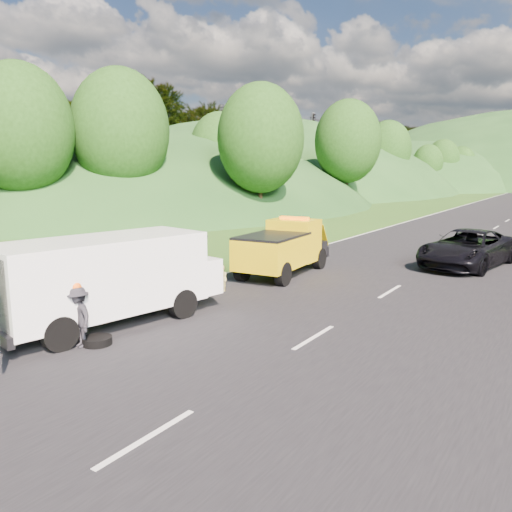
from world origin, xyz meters
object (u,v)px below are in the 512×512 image
Objects in this scene: child at (222,292)px; passing_suv at (466,267)px; worker at (80,347)px; woman at (188,294)px; white_van at (108,276)px; suitcase at (167,278)px; tow_truck at (284,247)px; spare_tire at (98,345)px.

passing_suv is at bearing 99.38° from child.
worker is at bearing -100.69° from passing_suv.
woman is 1.23m from child.
white_van reaches higher than woman.
white_van is 4.14m from woman.
passing_suv is at bearing 49.40° from suitcase.
white_van is 5.03m from child.
woman is 1.62× the size of child.
tow_truck is 8.64m from passing_suv.
child is at bearing 96.00° from white_van.
child is at bearing 109.02° from worker.
passing_suv is (5.87, 16.38, 0.00)m from worker.
passing_suv reaches higher than woman.
woman reaches higher than worker.
spare_tire is (3.15, -5.81, -0.30)m from suitcase.
suitcase reaches higher than child.
worker is 2.61× the size of suitcase.
white_van is 4.82× the size of woman.
suitcase is (-1.60, 0.61, 0.30)m from woman.
spare_tire is 0.12× the size of passing_suv.
woman reaches higher than spare_tire.
passing_suv is at bearing -30.43° from woman.
child is 0.16× the size of passing_suv.
suitcase is at bearing 118.44° from spare_tire.
spare_tire is 17.01m from passing_suv.
tow_truck is 7.74× the size of spare_tire.
suitcase is 6.62m from spare_tire.
passing_suv is (8.77, 10.24, -0.30)m from suitcase.
spare_tire is (0.24, 0.33, 0.00)m from worker.
tow_truck is 8.69m from white_van.
spare_tire is (0.77, -6.16, 0.00)m from child.
suitcase is (-2.06, 4.46, -1.14)m from white_van.
white_van is at bearing -51.58° from child.
white_van reaches higher than worker.
woman is 5.69m from worker.
tow_truck is 3.63× the size of woman.
white_van reaches higher than spare_tire.
tow_truck is at bearing -9.74° from woman.
white_van is at bearing 128.94° from spare_tire.
woman reaches higher than child.
worker is at bearing -163.76° from woman.
spare_tire is (1.54, -5.21, 0.00)m from woman.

